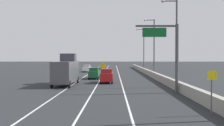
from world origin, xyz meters
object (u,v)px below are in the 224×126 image
object	(u,v)px
car_yellow_1	(103,66)
box_truck	(66,71)
lamp_post_right_second	(175,38)
car_red_3	(107,76)
car_white_0	(87,68)
car_green_2	(94,73)
lamp_post_right_fourth	(143,47)
lamp_post_right_third	(153,44)
speed_advisory_sign	(212,89)
overhead_sign_gantry	(170,50)

from	to	relation	value
car_yellow_1	box_truck	size ratio (longest dim) A/B	0.50
lamp_post_right_second	car_red_3	bearing A→B (deg)	146.36
lamp_post_right_second	car_white_0	world-z (taller)	lamp_post_right_second
lamp_post_right_second	car_green_2	size ratio (longest dim) A/B	2.44
lamp_post_right_fourth	lamp_post_right_third	bearing A→B (deg)	-90.00
lamp_post_right_second	lamp_post_right_fourth	xyz separation A→B (m)	(-0.21, 36.11, 0.00)
lamp_post_right_fourth	car_white_0	distance (m)	15.69
lamp_post_right_third	lamp_post_right_fourth	world-z (taller)	same
car_yellow_1	speed_advisory_sign	bearing A→B (deg)	-81.55
overhead_sign_gantry	lamp_post_right_second	bearing A→B (deg)	72.47
lamp_post_right_second	speed_advisory_sign	bearing A→B (deg)	-94.43
lamp_post_right_fourth	car_green_2	distance (m)	25.81
lamp_post_right_fourth	car_green_2	bearing A→B (deg)	-116.42
lamp_post_right_third	car_yellow_1	bearing A→B (deg)	108.61
car_yellow_1	box_truck	bearing A→B (deg)	-93.63
overhead_sign_gantry	car_white_0	distance (m)	43.42
lamp_post_right_third	car_yellow_1	xyz separation A→B (m)	(-11.23, 33.35, -5.48)
overhead_sign_gantry	lamp_post_right_third	world-z (taller)	lamp_post_right_third
overhead_sign_gantry	box_truck	bearing A→B (deg)	147.49
speed_advisory_sign	lamp_post_right_second	distance (m)	17.54
speed_advisory_sign	overhead_sign_gantry	bearing A→B (deg)	92.24
car_white_0	car_red_3	world-z (taller)	car_red_3
car_green_2	car_red_3	xyz separation A→B (m)	(2.46, -7.53, 0.05)
lamp_post_right_second	car_yellow_1	bearing A→B (deg)	102.55
lamp_post_right_fourth	box_truck	xyz separation A→B (m)	(-14.32, -33.50, -4.42)
speed_advisory_sign	car_green_2	distance (m)	32.02
overhead_sign_gantry	box_truck	distance (m)	15.40
lamp_post_right_second	car_green_2	world-z (taller)	lamp_post_right_second
lamp_post_right_third	car_green_2	bearing A→B (deg)	-157.95
overhead_sign_gantry	lamp_post_right_second	size ratio (longest dim) A/B	0.66
car_green_2	lamp_post_right_fourth	bearing A→B (deg)	63.58
speed_advisory_sign	car_green_2	bearing A→B (deg)	108.45
car_green_2	car_red_3	world-z (taller)	car_red_3
lamp_post_right_third	box_truck	world-z (taller)	lamp_post_right_third
lamp_post_right_second	lamp_post_right_fourth	world-z (taller)	same
lamp_post_right_third	car_red_3	size ratio (longest dim) A/B	2.46
car_yellow_1	lamp_post_right_second	bearing A→B (deg)	-77.45
speed_advisory_sign	car_yellow_1	distance (m)	69.01
speed_advisory_sign	car_yellow_1	world-z (taller)	speed_advisory_sign
speed_advisory_sign	car_white_0	xyz separation A→B (m)	(-13.58, 52.53, -0.84)
lamp_post_right_second	car_red_3	distance (m)	12.05
car_green_2	car_white_0	bearing A→B (deg)	98.85
lamp_post_right_fourth	car_green_2	size ratio (longest dim) A/B	2.44
lamp_post_right_second	lamp_post_right_fourth	distance (m)	36.11
box_truck	lamp_post_right_second	bearing A→B (deg)	-10.19
overhead_sign_gantry	car_red_3	bearing A→B (deg)	122.13
overhead_sign_gantry	car_red_3	distance (m)	14.07
lamp_post_right_second	car_white_0	bearing A→B (deg)	112.65
lamp_post_right_second	car_green_2	distance (m)	18.51
overhead_sign_gantry	car_green_2	world-z (taller)	overhead_sign_gantry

